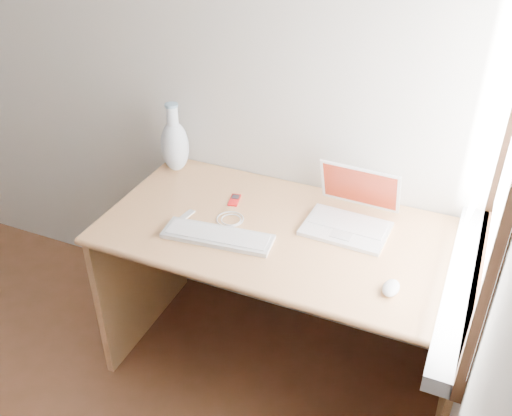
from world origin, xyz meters
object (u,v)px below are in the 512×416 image
at_px(vase, 175,144).
at_px(desk, 293,263).
at_px(laptop, 350,214).
at_px(external_keyboard, 218,236).

bearing_deg(vase, desk, -14.49).
bearing_deg(laptop, desk, -163.99).
height_order(desk, laptop, laptop).
height_order(desk, vase, vase).
bearing_deg(external_keyboard, desk, 40.23).
bearing_deg(vase, laptop, -7.63).
bearing_deg(desk, external_keyboard, -133.51).
bearing_deg(external_keyboard, laptop, 27.42).
distance_m(desk, vase, 0.75).
xyz_separation_m(desk, vase, (-0.64, 0.17, 0.35)).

